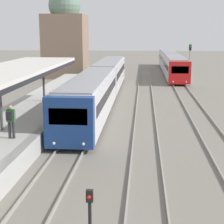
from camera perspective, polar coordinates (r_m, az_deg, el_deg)
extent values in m
cube|color=black|center=(19.68, -11.54, 5.11)|extent=(0.08, 21.64, 0.24)
cylinder|color=#47474C|center=(20.51, -16.65, 1.32)|extent=(0.16, 0.16, 2.93)
cylinder|color=#47474C|center=(28.64, -10.39, 4.58)|extent=(0.16, 0.16, 2.93)
cylinder|color=#2D2D33|center=(19.02, -15.33, -2.64)|extent=(0.14, 0.14, 0.85)
cylinder|color=#2D2D33|center=(18.95, -14.76, -2.66)|extent=(0.14, 0.14, 0.85)
cube|color=#2D6638|center=(18.82, -15.17, -0.52)|extent=(0.40, 0.22, 0.60)
sphere|color=tan|center=(18.74, -15.24, 0.69)|extent=(0.22, 0.22, 0.22)
cube|color=#232328|center=(18.63, -15.38, -0.59)|extent=(0.30, 0.18, 0.40)
cube|color=navy|center=(19.37, -6.51, -1.58)|extent=(2.55, 0.70, 2.68)
cube|color=black|center=(18.97, -6.73, -0.71)|extent=(1.99, 0.04, 0.86)
sphere|color=#EFEACC|center=(19.48, -8.85, -4.73)|extent=(0.16, 0.16, 0.16)
sphere|color=#EFEACC|center=(19.18, -4.38, -4.89)|extent=(0.16, 0.16, 0.16)
cube|color=silver|center=(26.91, -3.29, 2.35)|extent=(2.55, 14.92, 2.68)
cube|color=gray|center=(26.71, -3.32, 5.31)|extent=(2.24, 14.62, 0.12)
cube|color=black|center=(26.86, -3.29, 2.97)|extent=(2.57, 13.73, 0.70)
cylinder|color=black|center=(22.70, -7.67, -2.84)|extent=(0.12, 0.70, 0.70)
cylinder|color=black|center=(22.34, -2.23, -2.99)|extent=(0.12, 0.70, 0.70)
cylinder|color=black|center=(32.01, -3.97, 1.62)|extent=(0.12, 0.70, 0.70)
cylinder|color=black|center=(31.75, -0.10, 1.56)|extent=(0.12, 0.70, 0.70)
cube|color=silver|center=(41.94, -0.36, 5.89)|extent=(2.55, 14.92, 2.68)
cube|color=gray|center=(41.81, -0.36, 7.79)|extent=(2.24, 14.62, 0.12)
cube|color=black|center=(41.91, -0.36, 6.29)|extent=(2.57, 13.73, 0.70)
cylinder|color=black|center=(37.45, -2.68, 3.17)|extent=(0.12, 0.70, 0.70)
cylinder|color=black|center=(37.23, 0.63, 3.13)|extent=(0.12, 0.70, 0.70)
cylinder|color=black|center=(46.99, -1.15, 5.01)|extent=(0.12, 0.70, 0.70)
cylinder|color=black|center=(46.81, 1.50, 4.98)|extent=(0.12, 0.70, 0.70)
cube|color=red|center=(43.90, 10.28, 5.91)|extent=(2.51, 0.70, 2.58)
cube|color=black|center=(43.54, 10.34, 6.33)|extent=(1.96, 0.04, 0.83)
sphere|color=#EFEACC|center=(43.61, 9.29, 4.59)|extent=(0.16, 0.16, 0.16)
sphere|color=#EFEACC|center=(43.76, 11.26, 4.54)|extent=(0.16, 0.16, 0.16)
cube|color=silver|center=(51.23, 9.52, 6.80)|extent=(2.51, 14.09, 2.58)
cube|color=gray|center=(51.13, 9.57, 8.31)|extent=(2.21, 13.81, 0.12)
cube|color=black|center=(51.21, 9.53, 7.12)|extent=(2.53, 12.97, 0.67)
cylinder|color=black|center=(46.74, 8.60, 4.84)|extent=(0.12, 0.70, 0.70)
cylinder|color=black|center=(46.93, 11.21, 4.77)|extent=(0.12, 0.70, 0.70)
cylinder|color=black|center=(55.83, 8.01, 6.03)|extent=(0.12, 0.70, 0.70)
cylinder|color=black|center=(55.98, 10.20, 5.97)|extent=(0.12, 0.70, 0.70)
cube|color=silver|center=(65.59, 8.52, 7.97)|extent=(2.51, 14.09, 2.58)
cube|color=gray|center=(65.51, 8.55, 9.15)|extent=(2.21, 13.81, 0.12)
cube|color=black|center=(65.57, 8.53, 8.22)|extent=(2.53, 12.97, 0.67)
cylinder|color=black|center=(61.07, 7.74, 6.55)|extent=(0.12, 0.70, 0.70)
cylinder|color=black|center=(61.22, 9.75, 6.50)|extent=(0.12, 0.70, 0.70)
cylinder|color=black|center=(70.19, 7.38, 7.27)|extent=(0.12, 0.70, 0.70)
cylinder|color=black|center=(70.32, 9.13, 7.23)|extent=(0.12, 0.70, 0.70)
cube|color=black|center=(10.84, -3.44, -12.64)|extent=(0.20, 0.14, 0.36)
sphere|color=red|center=(10.76, -3.51, -12.84)|extent=(0.11, 0.11, 0.11)
cylinder|color=gray|center=(46.04, 11.73, 7.12)|extent=(0.14, 0.14, 4.70)
cube|color=black|center=(45.92, 11.84, 9.60)|extent=(0.28, 0.20, 0.70)
sphere|color=green|center=(45.80, 11.86, 9.77)|extent=(0.14, 0.14, 0.14)
cube|color=#89705B|center=(52.34, -7.08, 9.91)|extent=(5.59, 5.59, 8.45)
sphere|color=slate|center=(52.42, -7.24, 15.82)|extent=(4.30, 4.30, 4.30)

